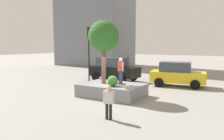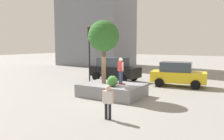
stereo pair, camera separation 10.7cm
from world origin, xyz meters
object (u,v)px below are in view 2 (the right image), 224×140
Objects in this scene: plaza_tree at (104,37)px; sedan_parked at (114,69)px; planter_ledge at (112,90)px; passerby_with_bag at (108,100)px; skateboarder at (121,69)px; traffic_light_median at (89,45)px; skateboard at (121,83)px; taxi_cab at (178,74)px.

sedan_parked is (-2.54, 5.70, -2.72)m from plaza_tree.
planter_ledge is 4.54m from passerby_with_bag.
skateboarder is 0.33× the size of traffic_light_median.
traffic_light_median is (-1.41, -1.90, 2.18)m from sedan_parked.
plaza_tree is at bearing -43.88° from traffic_light_median.
skateboard is 6.61m from traffic_light_median.
planter_ledge is 6.50m from sedan_parked.
planter_ledge is at bearing 118.50° from passerby_with_bag.
sedan_parked is 0.98× the size of traffic_light_median.
taxi_cab is at bearing 68.39° from skateboarder.
traffic_light_median is 10.49m from passerby_with_bag.
skateboard is 5.87m from taxi_cab.
skateboard is 0.52× the size of skateboarder.
sedan_parked is 3.22m from traffic_light_median.
plaza_tree is (-0.59, -0.04, 3.40)m from planter_ledge.
skateboard is 0.94m from skateboarder.
skateboard is at bearing -56.24° from sedan_parked.
skateboarder is at bearing -56.24° from sedan_parked.
passerby_with_bag is at bearing -61.50° from planter_ledge.
sedan_parked is 3.11× the size of passerby_with_bag.
passerby_with_bag is at bearing -61.22° from sedan_parked.
traffic_light_median is (-3.95, 3.80, -0.55)m from plaza_tree.
sedan_parked reaches higher than taxi_cab.
passerby_with_bag is at bearing -68.48° from skateboard.
planter_ledge is 4.70× the size of skateboard.
sedan_parked is at bearing 123.76° from skateboard.
traffic_light_median reaches higher than taxi_cab.
taxi_cab is 9.65m from passerby_with_bag.
passerby_with_bag is (2.75, -3.92, -2.92)m from plaza_tree.
passerby_with_bag is at bearing -55.00° from plaza_tree.
skateboard reaches higher than planter_ledge.
sedan_parked is (-3.63, 5.44, 0.22)m from skateboard.
planter_ledge is at bearing -61.03° from sedan_parked.
sedan_parked is at bearing 118.97° from planter_ledge.
plaza_tree reaches higher than taxi_cab.
planter_ledge is 3.45m from plaza_tree.
plaza_tree is 3.15m from skateboard.
skateboard is at bearing 13.36° from plaza_tree.
plaza_tree is at bearing -66.00° from sedan_parked.
planter_ledge is 6.55m from traffic_light_median.
planter_ledge is at bearing -156.69° from skateboarder.
traffic_light_median is at bearing 144.97° from skateboard.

